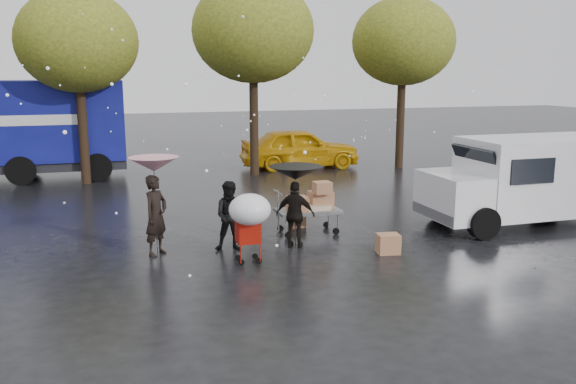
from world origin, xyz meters
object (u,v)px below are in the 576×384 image
object	(u,v)px
yellow_taxi	(300,148)
vendor_cart	(311,204)
white_van	(525,179)
blue_truck	(11,131)
person_black	(295,215)
shopping_cart	(250,213)
person_pink	(156,215)

from	to	relation	value
yellow_taxi	vendor_cart	bearing A→B (deg)	167.20
white_van	blue_truck	bearing A→B (deg)	140.87
blue_truck	person_black	bearing A→B (deg)	-57.53
person_black	vendor_cart	world-z (taller)	person_black
person_black	white_van	xyz separation A→B (m)	(6.18, 0.27, 0.42)
vendor_cart	blue_truck	size ratio (longest dim) A/B	0.18
white_van	shopping_cart	bearing A→B (deg)	-171.01
person_black	shopping_cart	size ratio (longest dim) A/B	1.01
vendor_cart	white_van	size ratio (longest dim) A/B	0.31
shopping_cart	blue_truck	bearing A→B (deg)	115.75
vendor_cart	shopping_cart	xyz separation A→B (m)	(-1.99, -1.93, 0.34)
person_black	white_van	distance (m)	6.20
person_pink	white_van	world-z (taller)	white_van
vendor_cart	shopping_cart	distance (m)	2.79
blue_truck	yellow_taxi	world-z (taller)	blue_truck
vendor_cart	blue_truck	bearing A→B (deg)	127.77
shopping_cart	yellow_taxi	size ratio (longest dim) A/B	0.31
person_pink	vendor_cart	world-z (taller)	person_pink
vendor_cart	person_pink	bearing A→B (deg)	-169.71
person_pink	vendor_cart	bearing A→B (deg)	-36.35
vendor_cart	shopping_cart	size ratio (longest dim) A/B	1.04
person_pink	shopping_cart	xyz separation A→B (m)	(1.72, -1.25, 0.21)
person_black	yellow_taxi	world-z (taller)	yellow_taxi
person_black	blue_truck	world-z (taller)	blue_truck
person_black	yellow_taxi	xyz separation A→B (m)	(3.60, 10.59, 0.06)
yellow_taxi	white_van	bearing A→B (deg)	-162.07
person_pink	blue_truck	bearing A→B (deg)	64.01
person_pink	person_black	size ratio (longest dim) A/B	1.16
vendor_cart	yellow_taxi	distance (m)	9.99
white_van	person_black	bearing A→B (deg)	-177.50
person_pink	white_van	xyz separation A→B (m)	(9.16, -0.08, 0.30)
white_van	yellow_taxi	size ratio (longest dim) A/B	1.04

